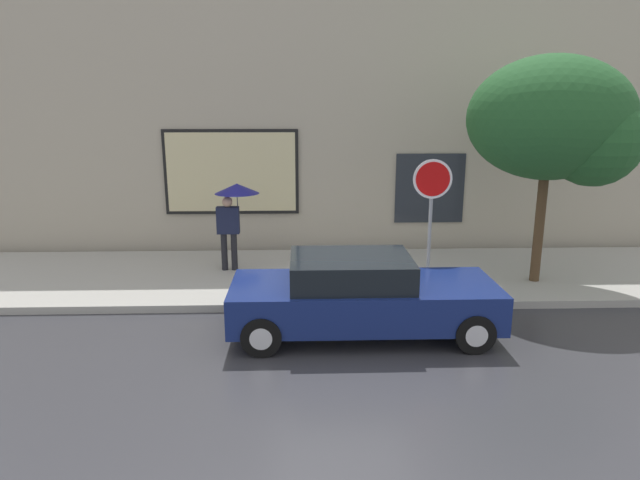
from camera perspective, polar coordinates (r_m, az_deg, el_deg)
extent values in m
plane|color=#333338|center=(9.57, 2.55, -9.59)|extent=(60.00, 60.00, 0.00)
cube|color=#A3A099|center=(12.35, 1.49, -3.72)|extent=(20.00, 4.00, 0.15)
cube|color=#B2A893|center=(14.27, 0.98, 12.64)|extent=(20.00, 0.40, 7.00)
cube|color=black|center=(14.23, -9.20, 6.99)|extent=(3.42, 0.06, 2.16)
cube|color=beige|center=(14.20, -9.22, 6.98)|extent=(3.26, 0.03, 2.00)
cube|color=#262B33|center=(14.57, 11.36, 5.29)|extent=(1.80, 0.04, 1.80)
cone|color=#99999E|center=(14.69, 17.15, 10.52)|extent=(0.22, 0.24, 0.24)
cube|color=navy|center=(9.33, 4.54, -6.37)|extent=(4.45, 1.72, 0.65)
cube|color=black|center=(9.14, 3.22, -3.13)|extent=(2.00, 1.52, 0.46)
cylinder|color=black|center=(10.47, 13.22, -5.97)|extent=(0.64, 0.22, 0.64)
cylinder|color=silver|center=(10.47, 13.22, -5.97)|extent=(0.35, 0.24, 0.35)
cylinder|color=black|center=(9.05, 15.80, -9.34)|extent=(0.64, 0.22, 0.64)
cylinder|color=silver|center=(9.05, 15.80, -9.34)|extent=(0.35, 0.24, 0.35)
cylinder|color=black|center=(10.13, -5.49, -6.32)|extent=(0.64, 0.22, 0.64)
cylinder|color=silver|center=(10.13, -5.49, -6.32)|extent=(0.35, 0.24, 0.35)
cylinder|color=black|center=(8.67, -6.13, -9.94)|extent=(0.64, 0.22, 0.64)
cylinder|color=silver|center=(8.67, -6.13, -9.94)|extent=(0.35, 0.24, 0.35)
cylinder|color=yellow|center=(11.34, 0.35, -3.15)|extent=(0.22, 0.22, 0.67)
sphere|color=gold|center=(11.24, 0.35, -1.51)|extent=(0.23, 0.23, 0.23)
cylinder|color=gold|center=(11.18, 0.38, -3.23)|extent=(0.09, 0.12, 0.09)
cylinder|color=gold|center=(11.48, 0.32, -2.76)|extent=(0.09, 0.12, 0.09)
cylinder|color=yellow|center=(11.43, 0.34, -4.62)|extent=(0.30, 0.30, 0.06)
cylinder|color=black|center=(12.59, -9.93, -1.21)|extent=(0.14, 0.14, 0.85)
cylinder|color=black|center=(12.56, -8.92, -1.20)|extent=(0.14, 0.14, 0.85)
cube|color=#191E38|center=(12.40, -9.56, 2.05)|extent=(0.50, 0.22, 0.60)
sphere|color=tan|center=(12.33, -9.64, 3.95)|extent=(0.23, 0.23, 0.23)
cylinder|color=#4C4C51|center=(12.33, -8.57, 3.20)|extent=(0.02, 0.02, 0.90)
cone|color=navy|center=(12.25, -8.65, 5.32)|extent=(0.98, 0.98, 0.22)
cylinder|color=#4C3823|center=(12.34, 21.89, 1.61)|extent=(0.20, 0.20, 2.50)
ellipsoid|color=#235628|center=(12.10, 22.83, 11.63)|extent=(3.30, 2.80, 2.47)
sphere|color=#235628|center=(12.08, 26.69, 9.28)|extent=(1.81, 1.81, 1.81)
cylinder|color=gray|center=(10.96, 11.37, 1.26)|extent=(0.07, 0.07, 2.63)
cylinder|color=white|center=(10.75, 11.66, 6.24)|extent=(0.76, 0.02, 0.76)
cylinder|color=red|center=(10.74, 11.68, 6.23)|extent=(0.66, 0.02, 0.66)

